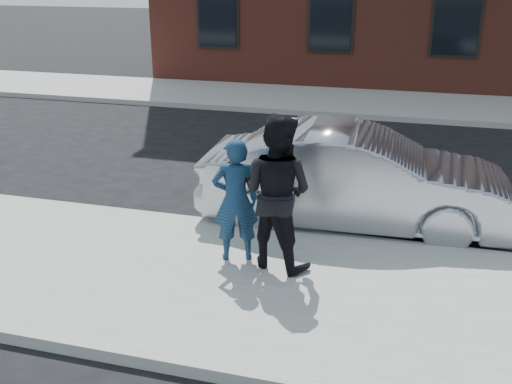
% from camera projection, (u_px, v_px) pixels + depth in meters
% --- Properties ---
extents(ground, '(100.00, 100.00, 0.00)m').
position_uv_depth(ground, '(459.00, 314.00, 7.15)').
color(ground, black).
rests_on(ground, ground).
extents(near_sidewalk, '(50.00, 3.50, 0.15)m').
position_uv_depth(near_sidewalk, '(461.00, 319.00, 6.90)').
color(near_sidewalk, gray).
rests_on(near_sidewalk, ground).
extents(near_curb, '(50.00, 0.10, 0.15)m').
position_uv_depth(near_curb, '(456.00, 252.00, 8.52)').
color(near_curb, '#999691').
rests_on(near_curb, ground).
extents(far_sidewalk, '(50.00, 3.50, 0.15)m').
position_uv_depth(far_sidewalk, '(446.00, 107.00, 17.26)').
color(far_sidewalk, gray).
rests_on(far_sidewalk, ground).
extents(far_curb, '(50.00, 0.10, 0.15)m').
position_uv_depth(far_curb, '(447.00, 122.00, 15.64)').
color(far_curb, '#999691').
rests_on(far_curb, ground).
extents(silver_sedan, '(4.88, 1.92, 1.58)m').
position_uv_depth(silver_sedan, '(356.00, 178.00, 9.34)').
color(silver_sedan, '#999BA3').
rests_on(silver_sedan, ground).
extents(man_hoodie, '(0.72, 0.60, 1.69)m').
position_uv_depth(man_hoodie, '(235.00, 200.00, 7.90)').
color(man_hoodie, navy).
rests_on(man_hoodie, near_sidewalk).
extents(man_peacoat, '(1.18, 1.03, 2.05)m').
position_uv_depth(man_peacoat, '(277.00, 192.00, 7.68)').
color(man_peacoat, black).
rests_on(man_peacoat, near_sidewalk).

